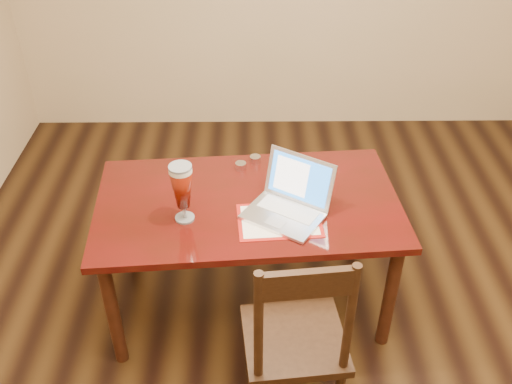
{
  "coord_description": "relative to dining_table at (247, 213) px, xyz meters",
  "views": [
    {
      "loc": [
        -0.4,
        -1.91,
        2.46
      ],
      "look_at": [
        -0.37,
        0.26,
        0.87
      ],
      "focal_mm": 40.0,
      "sensor_mm": 36.0,
      "label": 1
    }
  ],
  "objects": [
    {
      "name": "ground",
      "position": [
        0.42,
        -0.39,
        -0.65
      ],
      "size": [
        5.0,
        5.0,
        0.0
      ],
      "primitive_type": "plane",
      "color": "black",
      "rests_on": "ground"
    },
    {
      "name": "dining_chair",
      "position": [
        0.21,
        -0.69,
        -0.16
      ],
      "size": [
        0.48,
        0.46,
        1.04
      ],
      "rotation": [
        0.0,
        0.0,
        0.1
      ],
      "color": "black",
      "rests_on": "ground"
    },
    {
      "name": "dining_table",
      "position": [
        0.0,
        0.0,
        0.0
      ],
      "size": [
        1.59,
        0.97,
        1.03
      ],
      "rotation": [
        0.0,
        0.0,
        0.07
      ],
      "color": "#450909",
      "rests_on": "ground"
    },
    {
      "name": "room_shell",
      "position": [
        0.42,
        -0.39,
        1.11
      ],
      "size": [
        4.51,
        5.01,
        2.71
      ],
      "color": "tan",
      "rests_on": "ground"
    }
  ]
}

